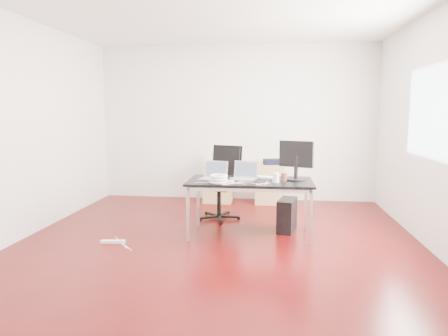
# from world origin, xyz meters

# --- Properties ---
(room_shell) EXTENTS (5.00, 5.00, 5.00)m
(room_shell) POSITION_xyz_m (0.04, 0.00, 1.40)
(room_shell) COLOR #3D0707
(room_shell) RESTS_ON ground
(desk) EXTENTS (1.60, 0.80, 0.73)m
(desk) POSITION_xyz_m (0.37, 0.30, 0.68)
(desk) COLOR black
(desk) RESTS_ON ground
(office_chair) EXTENTS (0.62, 0.64, 1.08)m
(office_chair) POSITION_xyz_m (-0.10, 1.12, 0.61)
(office_chair) COLOR black
(office_chair) RESTS_ON ground
(filing_cabinet_left) EXTENTS (0.50, 0.50, 0.70)m
(filing_cabinet_left) POSITION_xyz_m (-0.30, 2.23, 0.35)
(filing_cabinet_left) COLOR tan
(filing_cabinet_left) RESTS_ON ground
(filing_cabinet_right) EXTENTS (0.50, 0.50, 0.70)m
(filing_cabinet_right) POSITION_xyz_m (0.62, 2.23, 0.35)
(filing_cabinet_right) COLOR tan
(filing_cabinet_right) RESTS_ON ground
(pc_tower) EXTENTS (0.30, 0.48, 0.44)m
(pc_tower) POSITION_xyz_m (0.86, 0.55, 0.22)
(pc_tower) COLOR black
(pc_tower) RESTS_ON ground
(wastebasket) EXTENTS (0.28, 0.28, 0.28)m
(wastebasket) POSITION_xyz_m (-0.23, 2.19, 0.14)
(wastebasket) COLOR black
(wastebasket) RESTS_ON ground
(power_strip) EXTENTS (0.31, 0.10, 0.04)m
(power_strip) POSITION_xyz_m (-1.29, -0.24, 0.02)
(power_strip) COLOR white
(power_strip) RESTS_ON ground
(laptop_left) EXTENTS (0.38, 0.33, 0.23)m
(laptop_left) POSITION_xyz_m (-0.11, 0.33, 0.79)
(laptop_left) COLOR silver
(laptop_left) RESTS_ON desk
(laptop_right) EXTENTS (0.38, 0.33, 0.23)m
(laptop_right) POSITION_xyz_m (0.29, 0.37, 0.79)
(laptop_right) COLOR silver
(laptop_right) RESTS_ON desk
(monitor) EXTENTS (0.43, 0.26, 0.51)m
(monitor) POSITION_xyz_m (0.96, 0.39, 1.01)
(monitor) COLOR black
(monitor) RESTS_ON desk
(keyboard) EXTENTS (0.46, 0.26, 0.02)m
(keyboard) POSITION_xyz_m (0.52, 0.51, 0.74)
(keyboard) COLOR white
(keyboard) RESTS_ON desk
(cup_white) EXTENTS (0.10, 0.10, 0.12)m
(cup_white) POSITION_xyz_m (0.70, 0.18, 0.79)
(cup_white) COLOR white
(cup_white) RESTS_ON desk
(cup_brown) EXTENTS (0.08, 0.08, 0.10)m
(cup_brown) POSITION_xyz_m (0.81, 0.31, 0.78)
(cup_brown) COLOR brown
(cup_brown) RESTS_ON desk
(cable_coil) EXTENTS (0.24, 0.24, 0.11)m
(cable_coil) POSITION_xyz_m (-0.01, 0.04, 0.78)
(cable_coil) COLOR white
(cable_coil) RESTS_ON desk
(power_adapter) EXTENTS (0.08, 0.08, 0.03)m
(power_adapter) POSITION_xyz_m (0.14, 0.09, 0.74)
(power_adapter) COLOR white
(power_adapter) RESTS_ON desk
(speaker) EXTENTS (0.10, 0.09, 0.18)m
(speaker) POSITION_xyz_m (-0.37, 2.23, 0.79)
(speaker) COLOR #9E9E9E
(speaker) RESTS_ON filing_cabinet_left
(navy_garment) EXTENTS (0.33, 0.28, 0.09)m
(navy_garment) POSITION_xyz_m (0.66, 2.16, 0.74)
(navy_garment) COLOR black
(navy_garment) RESTS_ON filing_cabinet_right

